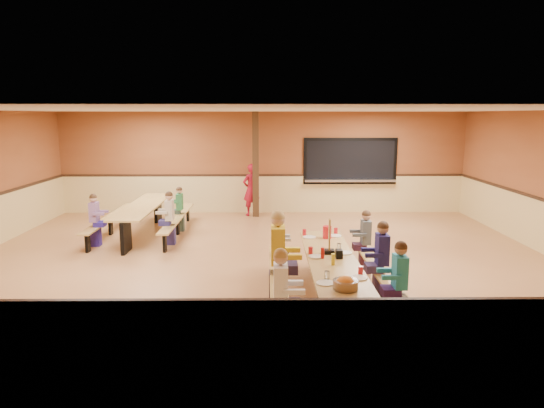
{
  "coord_description": "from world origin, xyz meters",
  "views": [
    {
      "loc": [
        0.12,
        -9.4,
        2.91
      ],
      "look_at": [
        0.22,
        0.12,
        1.15
      ],
      "focal_mm": 32.0,
      "sensor_mm": 36.0,
      "label": 1
    }
  ],
  "objects": [
    {
      "name": "ground",
      "position": [
        0.0,
        0.0,
        0.0
      ],
      "size": [
        12.0,
        12.0,
        0.0
      ],
      "primitive_type": "plane",
      "color": "#966039",
      "rests_on": "ground"
    },
    {
      "name": "room_envelope",
      "position": [
        0.0,
        0.0,
        0.69
      ],
      "size": [
        12.04,
        10.04,
        3.02
      ],
      "color": "brown",
      "rests_on": "ground"
    },
    {
      "name": "kitchen_pass_through",
      "position": [
        2.6,
        4.96,
        1.49
      ],
      "size": [
        2.78,
        0.28,
        1.38
      ],
      "color": "black",
      "rests_on": "ground"
    },
    {
      "name": "structural_post",
      "position": [
        -0.2,
        4.4,
        1.5
      ],
      "size": [
        0.18,
        0.18,
        3.0
      ],
      "primitive_type": "cube",
      "color": "#332011",
      "rests_on": "ground"
    },
    {
      "name": "cafeteria_table_main",
      "position": [
        1.12,
        -2.29,
        0.53
      ],
      "size": [
        1.91,
        3.7,
        0.74
      ],
      "color": "#B18A46",
      "rests_on": "ground"
    },
    {
      "name": "cafeteria_table_second",
      "position": [
        -2.9,
        2.25,
        0.53
      ],
      "size": [
        1.91,
        3.7,
        0.74
      ],
      "color": "#B18A46",
      "rests_on": "ground"
    },
    {
      "name": "seated_child_white_left",
      "position": [
        0.29,
        -3.57,
        0.62
      ],
      "size": [
        0.39,
        0.32,
        1.25
      ],
      "primitive_type": null,
      "color": "white",
      "rests_on": "ground"
    },
    {
      "name": "seated_adult_yellow",
      "position": [
        0.29,
        -2.05,
        0.71
      ],
      "size": [
        0.47,
        0.39,
        1.42
      ],
      "primitive_type": null,
      "color": "gold",
      "rests_on": "ground"
    },
    {
      "name": "seated_child_grey_left",
      "position": [
        0.29,
        -1.07,
        0.55
      ],
      "size": [
        0.32,
        0.26,
        1.1
      ],
      "primitive_type": null,
      "color": "#B0B0B0",
      "rests_on": "ground"
    },
    {
      "name": "seated_child_teal_right",
      "position": [
        1.94,
        -3.06,
        0.6
      ],
      "size": [
        0.36,
        0.3,
        1.2
      ],
      "primitive_type": null,
      "color": "teal",
      "rests_on": "ground"
    },
    {
      "name": "seated_child_navy_right",
      "position": [
        1.94,
        -2.02,
        0.62
      ],
      "size": [
        0.39,
        0.32,
        1.25
      ],
      "primitive_type": null,
      "color": "navy",
      "rests_on": "ground"
    },
    {
      "name": "seated_child_char_right",
      "position": [
        1.94,
        -0.74,
        0.58
      ],
      "size": [
        0.35,
        0.29,
        1.17
      ],
      "primitive_type": null,
      "color": "#4C5255",
      "rests_on": "ground"
    },
    {
      "name": "seated_child_purple_sec",
      "position": [
        -3.73,
        1.2,
        0.58
      ],
      "size": [
        0.35,
        0.28,
        1.16
      ],
      "primitive_type": null,
      "color": "slate",
      "rests_on": "ground"
    },
    {
      "name": "seated_child_green_sec",
      "position": [
        -2.08,
        2.61,
        0.56
      ],
      "size": [
        0.32,
        0.26,
        1.11
      ],
      "primitive_type": null,
      "color": "#307B45",
      "rests_on": "ground"
    },
    {
      "name": "seated_child_tan_sec",
      "position": [
        -2.08,
        1.33,
        0.6
      ],
      "size": [
        0.36,
        0.3,
        1.19
      ],
      "primitive_type": null,
      "color": "#BDAF95",
      "rests_on": "ground"
    },
    {
      "name": "standing_woman",
      "position": [
        -0.33,
        4.55,
        0.76
      ],
      "size": [
        0.66,
        0.6,
        1.52
      ],
      "primitive_type": "imported",
      "rotation": [
        0.0,
        0.0,
        3.71
      ],
      "color": "#AA1328",
      "rests_on": "ground"
    },
    {
      "name": "punch_pitcher",
      "position": [
        1.19,
        -1.03,
        0.85
      ],
      "size": [
        0.16,
        0.16,
        0.22
      ],
      "primitive_type": "cylinder",
      "color": "red",
      "rests_on": "cafeteria_table_main"
    },
    {
      "name": "chip_bowl",
      "position": [
        1.11,
        -3.6,
        0.81
      ],
      "size": [
        0.32,
        0.32,
        0.15
      ],
      "primitive_type": null,
      "color": "orange",
      "rests_on": "cafeteria_table_main"
    },
    {
      "name": "napkin_dispenser",
      "position": [
        1.23,
        -2.24,
        0.8
      ],
      "size": [
        0.1,
        0.14,
        0.13
      ],
      "primitive_type": "cube",
      "color": "black",
      "rests_on": "cafeteria_table_main"
    },
    {
      "name": "condiment_mustard",
      "position": [
        1.09,
        -2.59,
        0.82
      ],
      "size": [
        0.06,
        0.06,
        0.17
      ],
      "primitive_type": "cylinder",
      "color": "yellow",
      "rests_on": "cafeteria_table_main"
    },
    {
      "name": "condiment_ketchup",
      "position": [
        0.97,
        -2.26,
        0.82
      ],
      "size": [
        0.06,
        0.06,
        0.17
      ],
      "primitive_type": "cylinder",
      "color": "#B2140F",
      "rests_on": "cafeteria_table_main"
    },
    {
      "name": "table_paddle",
      "position": [
        1.11,
        -1.99,
        0.88
      ],
      "size": [
        0.16,
        0.16,
        0.56
      ],
      "color": "black",
      "rests_on": "cafeteria_table_main"
    },
    {
      "name": "place_settings",
      "position": [
        1.12,
        -2.29,
        0.8
      ],
      "size": [
        0.65,
        3.3,
        0.11
      ],
      "primitive_type": null,
      "color": "beige",
      "rests_on": "cafeteria_table_main"
    }
  ]
}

